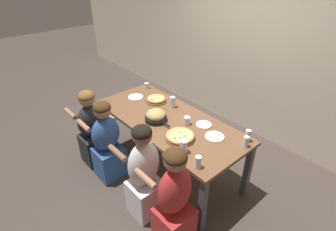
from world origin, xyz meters
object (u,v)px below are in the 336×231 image
Objects in this scene: diner_near_left at (92,130)px; empty_plate_b at (136,97)px; cocktail_glass_blue at (147,86)px; drinking_glass_d at (198,163)px; skillet_bowl at (156,116)px; drinking_glass_c at (184,147)px; drinking_glass_e at (248,136)px; diner_near_right at (174,202)px; diner_near_midright at (144,175)px; empty_plate_a at (215,137)px; pizza_board_second at (180,136)px; empty_plate_c at (204,125)px; drinking_glass_f at (246,142)px; drinking_glass_a at (173,102)px; drinking_glass_b at (187,121)px; diner_near_midleft at (107,143)px; pizza_board_main at (156,99)px.

empty_plate_b is at bearing -2.86° from diner_near_left.
drinking_glass_d reaches higher than cocktail_glass_blue.
skillet_bowl is 0.94m from drinking_glass_d.
drinking_glass_c is 1.02× the size of drinking_glass_e.
diner_near_right reaches higher than drinking_glass_e.
drinking_glass_e is 0.12× the size of diner_near_midright.
pizza_board_second is at bearing -126.44° from empty_plate_a.
drinking_glass_c reaches higher than drinking_glass_e.
drinking_glass_c is at bearing -95.12° from empty_plate_a.
skillet_bowl is at bearing -141.17° from empty_plate_c.
drinking_glass_e is at bearing 10.83° from empty_plate_b.
drinking_glass_f is 0.11× the size of diner_near_left.
drinking_glass_e is at bearing 5.42° from drinking_glass_a.
drinking_glass_b is at bearing 131.56° from drinking_glass_c.
drinking_glass_e is 0.11m from drinking_glass_f.
diner_near_left reaches higher than drinking_glass_c.
diner_near_right is at bearing -90.00° from diner_near_midleft.
pizza_board_main is 0.51m from skillet_bowl.
diner_near_left reaches higher than drinking_glass_f.
drinking_glass_a is 1.15m from diner_near_left.
diner_near_right is 1.25m from diner_near_midleft.
drinking_glass_f is (0.32, 0.11, 0.06)m from empty_plate_a.
empty_plate_b is 2.16× the size of drinking_glass_b.
pizza_board_main is 1.96× the size of drinking_glass_a.
diner_near_midleft reaches higher than empty_plate_a.
diner_near_midleft is (0.39, 0.00, 0.00)m from diner_near_left.
diner_near_midright reaches higher than pizza_board_main.
drinking_glass_d is 1.32m from diner_near_midleft.
pizza_board_main is at bearing 140.59° from skillet_bowl.
drinking_glass_e is 0.13× the size of diner_near_midleft.
drinking_glass_c is (0.78, -0.55, -0.01)m from drinking_glass_a.
drinking_glass_e is (1.37, 0.17, 0.03)m from pizza_board_main.
drinking_glass_f is at bearing 2.81° from pizza_board_main.
diner_near_left is 0.39m from diner_near_midleft.
diner_near_left is (-1.69, -1.02, -0.33)m from drinking_glass_e.
empty_plate_b is at bearing -159.10° from drinking_glass_a.
drinking_glass_b is at bearing -19.98° from drinking_glass_a.
diner_near_right is at bearing -90.00° from diner_near_left.
drinking_glass_e is 1.07m from diner_near_right.
drinking_glass_b is at bearing -167.24° from drinking_glass_f.
empty_plate_c is (0.46, 0.37, -0.06)m from skillet_bowl.
empty_plate_b is 1.66× the size of drinking_glass_d.
diner_near_right reaches higher than empty_plate_b.
drinking_glass_e reaches higher than drinking_glass_d.
drinking_glass_b is at bearing -7.61° from pizza_board_main.
drinking_glass_d is 1.69m from diner_near_left.
diner_near_left reaches higher than drinking_glass_b.
diner_near_left is 1.64m from diner_near_right.
drinking_glass_c is at bearing -35.21° from pizza_board_second.
drinking_glass_e reaches higher than drinking_glass_f.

